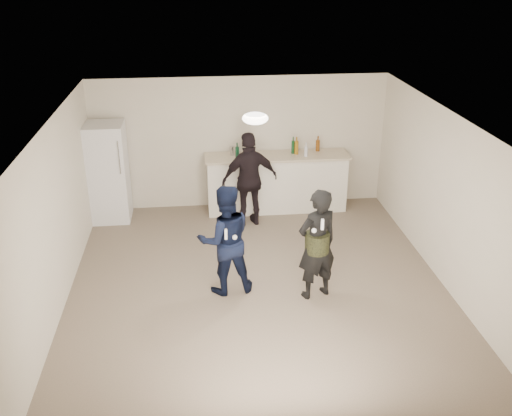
{
  "coord_description": "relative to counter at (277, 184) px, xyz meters",
  "views": [
    {
      "loc": [
        -0.8,
        -7.26,
        4.51
      ],
      "look_at": [
        0.0,
        0.2,
        1.15
      ],
      "focal_mm": 40.0,
      "sensor_mm": 36.0,
      "label": 1
    }
  ],
  "objects": [
    {
      "name": "remote_woman",
      "position": [
        0.13,
        -3.31,
        0.72
      ],
      "size": [
        0.04,
        0.04,
        0.15
      ],
      "primitive_type": "cube",
      "color": "white",
      "rests_on": "woman"
    },
    {
      "name": "wall_left",
      "position": [
        -3.41,
        -2.67,
        0.72
      ],
      "size": [
        0.0,
        6.0,
        6.0
      ],
      "primitive_type": "plane",
      "rotation": [
        1.57,
        0.0,
        1.57
      ],
      "color": "beige",
      "rests_on": "floor"
    },
    {
      "name": "shaker",
      "position": [
        -0.82,
        0.1,
        0.65
      ],
      "size": [
        0.08,
        0.08,
        0.17
      ],
      "primitive_type": "cylinder",
      "color": "#ADADB1",
      "rests_on": "counter_top"
    },
    {
      "name": "remote_man",
      "position": [
        -1.13,
        -3.06,
        0.53
      ],
      "size": [
        0.04,
        0.04,
        0.15
      ],
      "primitive_type": "cube",
      "color": "white",
      "rests_on": "man"
    },
    {
      "name": "nunchuk_woman",
      "position": [
        0.03,
        -3.28,
        0.62
      ],
      "size": [
        0.07,
        0.07,
        0.07
      ],
      "primitive_type": "sphere",
      "color": "silver",
      "rests_on": "woman"
    },
    {
      "name": "wall_right",
      "position": [
        2.09,
        -2.67,
        0.72
      ],
      "size": [
        0.0,
        6.0,
        6.0
      ],
      "primitive_type": "plane",
      "rotation": [
        1.57,
        0.0,
        -1.57
      ],
      "color": "beige",
      "rests_on": "floor"
    },
    {
      "name": "ceiling",
      "position": [
        -0.66,
        -2.67,
        1.98
      ],
      "size": [
        6.0,
        6.0,
        0.0
      ],
      "primitive_type": "plane",
      "rotation": [
        3.14,
        0.0,
        0.0
      ],
      "color": "silver",
      "rests_on": "wall_back"
    },
    {
      "name": "man",
      "position": [
        -1.13,
        -2.78,
        0.29
      ],
      "size": [
        0.88,
        0.74,
        1.64
      ],
      "primitive_type": "imported",
      "rotation": [
        0.0,
        0.0,
        3.3
      ],
      "color": "#0D183A",
      "rests_on": "floor"
    },
    {
      "name": "fridge",
      "position": [
        -3.09,
        -0.07,
        0.38
      ],
      "size": [
        0.7,
        0.7,
        1.8
      ],
      "primitive_type": "cube",
      "color": "white",
      "rests_on": "floor"
    },
    {
      "name": "nunchuk_man",
      "position": [
        -1.01,
        -3.03,
        0.45
      ],
      "size": [
        0.07,
        0.07,
        0.07
      ],
      "primitive_type": "sphere",
      "color": "silver",
      "rests_on": "man"
    },
    {
      "name": "camo_shorts",
      "position": [
        0.13,
        -3.06,
        0.32
      ],
      "size": [
        0.34,
        0.34,
        0.28
      ],
      "primitive_type": "cylinder",
      "color": "#2E3417",
      "rests_on": "woman"
    },
    {
      "name": "bottle_cluster",
      "position": [
        0.23,
        0.0,
        0.68
      ],
      "size": [
        1.62,
        0.42,
        0.25
      ],
      "color": "#113D24",
      "rests_on": "counter_top"
    },
    {
      "name": "fridge_handle",
      "position": [
        -2.81,
        -0.44,
        0.78
      ],
      "size": [
        0.02,
        0.02,
        0.6
      ],
      "primitive_type": "cylinder",
      "color": "#B8B9BD",
      "rests_on": "fridge"
    },
    {
      "name": "wall_back",
      "position": [
        -0.66,
        0.33,
        0.72
      ],
      "size": [
        6.0,
        0.0,
        6.0
      ],
      "primitive_type": "plane",
      "rotation": [
        1.57,
        0.0,
        0.0
      ],
      "color": "beige",
      "rests_on": "floor"
    },
    {
      "name": "wall_front",
      "position": [
        -0.66,
        -5.67,
        0.72
      ],
      "size": [
        6.0,
        0.0,
        6.0
      ],
      "primitive_type": "plane",
      "rotation": [
        -1.57,
        0.0,
        0.0
      ],
      "color": "beige",
      "rests_on": "floor"
    },
    {
      "name": "ceiling_dome",
      "position": [
        -0.66,
        -2.37,
        1.93
      ],
      "size": [
        0.36,
        0.36,
        0.16
      ],
      "primitive_type": "ellipsoid",
      "color": "white",
      "rests_on": "ceiling"
    },
    {
      "name": "spectator",
      "position": [
        -0.57,
        -0.59,
        0.33
      ],
      "size": [
        1.07,
        0.61,
        1.72
      ],
      "primitive_type": "imported",
      "rotation": [
        0.0,
        0.0,
        3.34
      ],
      "color": "black",
      "rests_on": "floor"
    },
    {
      "name": "floor",
      "position": [
        -0.66,
        -2.67,
        -0.53
      ],
      "size": [
        6.0,
        6.0,
        0.0
      ],
      "primitive_type": "plane",
      "color": "#6B5B4C",
      "rests_on": "ground"
    },
    {
      "name": "woman",
      "position": [
        0.13,
        -3.06,
        0.3
      ],
      "size": [
        0.7,
        0.58,
        1.64
      ],
      "primitive_type": "imported",
      "rotation": [
        0.0,
        0.0,
        3.49
      ],
      "color": "black",
      "rests_on": "floor"
    },
    {
      "name": "counter",
      "position": [
        0.0,
        0.0,
        0.0
      ],
      "size": [
        2.6,
        0.56,
        1.05
      ],
      "primitive_type": "cube",
      "color": "white",
      "rests_on": "floor"
    },
    {
      "name": "counter_top",
      "position": [
        0.0,
        0.0,
        0.55
      ],
      "size": [
        2.68,
        0.64,
        0.04
      ],
      "primitive_type": "cube",
      "color": "beige",
      "rests_on": "counter"
    }
  ]
}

